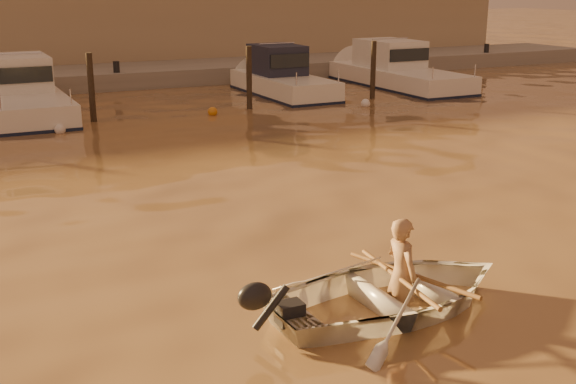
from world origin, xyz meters
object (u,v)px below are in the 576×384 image
moored_boat_4 (284,78)px  waterfront_building (32,18)px  moored_boat_5 (399,70)px  dinghy (394,293)px  moored_boat_2 (22,94)px  person (401,275)px

moored_boat_4 → waterfront_building: waterfront_building is taller
moored_boat_5 → moored_boat_4: bearing=180.0°
dinghy → moored_boat_4: size_ratio=0.53×
moored_boat_2 → waterfront_building: (1.89, 11.00, 1.77)m
person → waterfront_building: size_ratio=0.03×
dinghy → moored_boat_4: bearing=-23.2°
person → dinghy: bearing=90.0°
dinghy → person: (0.10, 0.00, 0.22)m
moored_boat_2 → moored_boat_5: same height
moored_boat_2 → moored_boat_4: same height
moored_boat_4 → waterfront_building: bearing=122.8°
moored_boat_2 → moored_boat_5: size_ratio=0.98×
person → waterfront_building: 27.77m
moored_boat_4 → waterfront_building: 13.21m
person → moored_boat_2: size_ratio=0.20×
waterfront_building → moored_boat_2: bearing=-99.8°
dinghy → waterfront_building: bearing=-0.6°
dinghy → person: 0.24m
moored_boat_4 → waterfront_building: size_ratio=0.13×
person → moored_boat_5: moored_boat_5 is taller
dinghy → waterfront_building: 27.79m
dinghy → moored_boat_4: moored_boat_4 is taller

